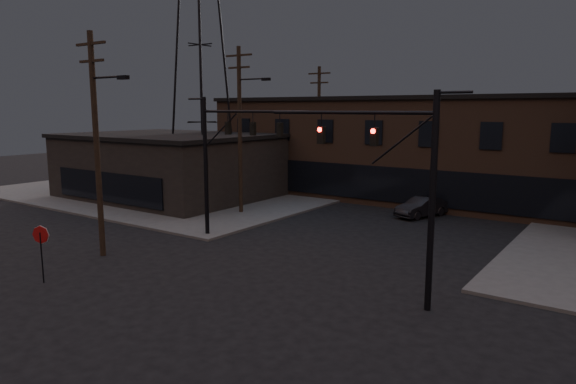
{
  "coord_description": "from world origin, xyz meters",
  "views": [
    {
      "loc": [
        12.61,
        -13.22,
        7.35
      ],
      "look_at": [
        -0.95,
        6.16,
        3.5
      ],
      "focal_mm": 32.0,
      "sensor_mm": 36.0,
      "label": 1
    }
  ],
  "objects_px": {
    "traffic_signal_near": "(403,175)",
    "stop_sign": "(41,241)",
    "car_crossing": "(422,207)",
    "traffic_signal_far": "(222,151)"
  },
  "relations": [
    {
      "from": "stop_sign",
      "to": "car_crossing",
      "type": "relative_size",
      "value": 0.6
    },
    {
      "from": "traffic_signal_near",
      "to": "stop_sign",
      "type": "distance_m",
      "value": 15.17
    },
    {
      "from": "traffic_signal_far",
      "to": "stop_sign",
      "type": "relative_size",
      "value": 3.23
    },
    {
      "from": "stop_sign",
      "to": "car_crossing",
      "type": "distance_m",
      "value": 23.85
    },
    {
      "from": "traffic_signal_near",
      "to": "stop_sign",
      "type": "xyz_separation_m",
      "value": [
        -13.36,
        -6.49,
        -3.09
      ]
    },
    {
      "from": "traffic_signal_near",
      "to": "car_crossing",
      "type": "relative_size",
      "value": 1.94
    },
    {
      "from": "traffic_signal_near",
      "to": "stop_sign",
      "type": "bearing_deg",
      "value": -154.1
    },
    {
      "from": "traffic_signal_near",
      "to": "traffic_signal_far",
      "type": "relative_size",
      "value": 1.0
    },
    {
      "from": "stop_sign",
      "to": "traffic_signal_far",
      "type": "bearing_deg",
      "value": 82.68
    },
    {
      "from": "car_crossing",
      "to": "traffic_signal_far",
      "type": "bearing_deg",
      "value": -100.71
    }
  ]
}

